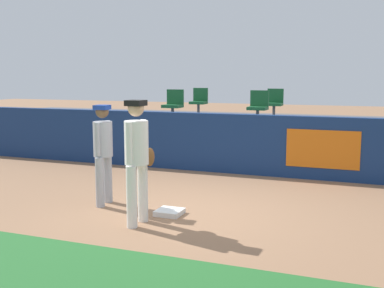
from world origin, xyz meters
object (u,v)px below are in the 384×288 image
seat_back_left (199,100)px  seat_front_left (174,103)px  first_base (169,212)px  seat_front_center (258,105)px  player_runner_visitor (103,148)px  player_fielder_home (137,154)px  seat_back_center (275,102)px

seat_back_left → seat_front_left: size_ratio=1.00×
first_base → seat_front_center: size_ratio=0.48×
player_runner_visitor → seat_front_left: bearing=-175.6°
first_base → player_fielder_home: player_fielder_home is taller
first_base → player_fielder_home: 1.21m
first_base → player_runner_visitor: bearing=173.1°
player_fielder_home → seat_front_left: player_fielder_home is taller
seat_front_center → seat_front_left: 2.31m
player_runner_visitor → seat_front_left: size_ratio=2.03×
player_fielder_home → seat_back_left: bearing=-164.7°
player_runner_visitor → seat_back_center: bearing=161.7°
seat_back_center → player_fielder_home: bearing=-94.3°
player_runner_visitor → seat_front_center: seat_front_center is taller
player_fielder_home → seat_back_center: size_ratio=2.19×
seat_back_center → seat_front_left: 2.97m
first_base → seat_front_left: 5.56m
first_base → player_fielder_home: size_ratio=0.22×
player_fielder_home → seat_back_left: player_fielder_home is taller
player_fielder_home → first_base: bearing=160.3°
seat_back_center → seat_front_center: size_ratio=1.00×
seat_back_left → first_base: bearing=-73.7°
seat_front_center → player_fielder_home: bearing=-95.1°
player_fielder_home → player_runner_visitor: size_ratio=1.08×
seat_front_center → first_base: bearing=-93.0°
first_base → seat_front_center: 5.18m
first_base → seat_front_center: seat_front_center is taller
seat_back_left → seat_front_center: size_ratio=1.00×
seat_front_left → seat_front_center: bearing=-0.0°
seat_back_center → seat_front_center: 1.80m
player_fielder_home → seat_front_left: 5.87m
seat_back_center → seat_front_center: (-0.05, -1.80, 0.00)m
player_fielder_home → player_runner_visitor: player_fielder_home is taller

